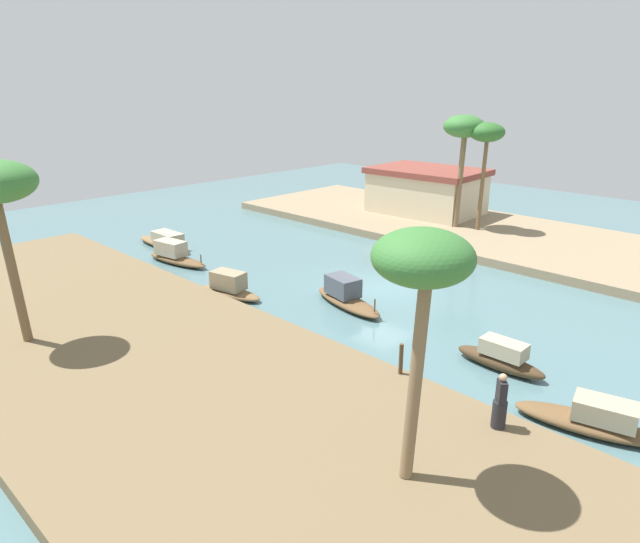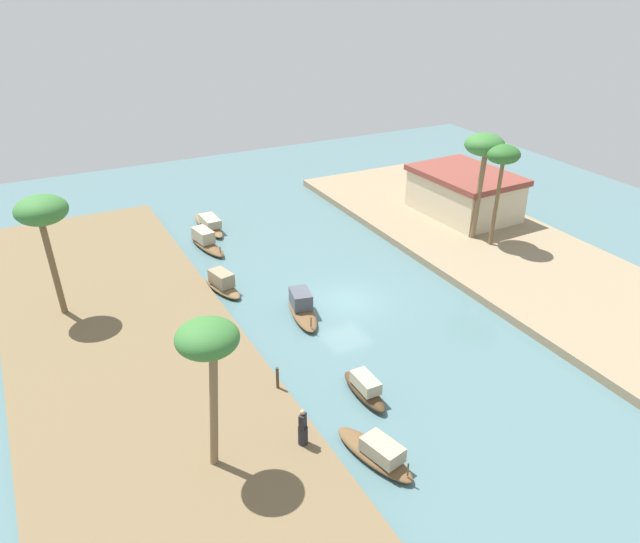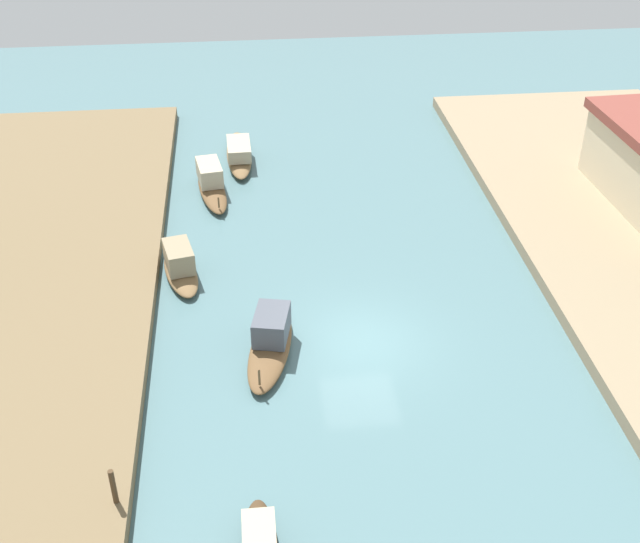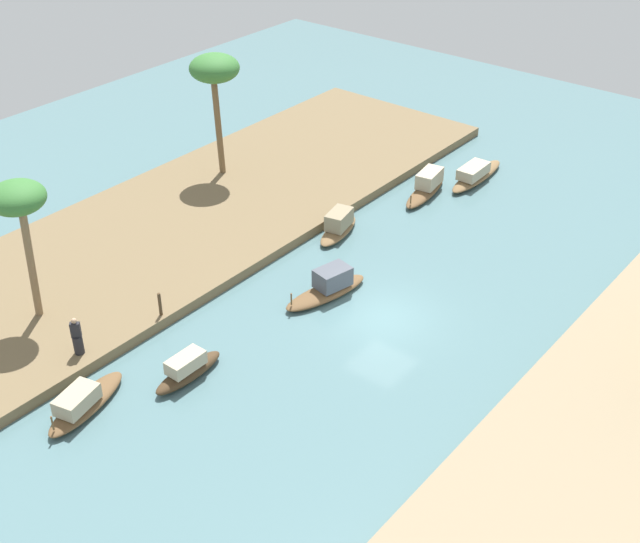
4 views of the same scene
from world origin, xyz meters
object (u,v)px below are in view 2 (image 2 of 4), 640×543
Objects in this scene: sampan_with_tall_canopy at (377,453)px; sampan_midstream at (302,307)px; sampan_open_hull at (206,241)px; mooring_post at (277,378)px; palm_tree_left_near at (42,213)px; sampan_with_red_awning at (222,284)px; sampan_downstream_large at (365,389)px; palm_tree_right_short at (503,157)px; person_on_near_bank at (303,430)px; palm_tree_right_tall at (484,148)px; sampan_foreground at (209,224)px; riverside_building at (464,193)px; palm_tree_left_far at (208,343)px.

sampan_with_tall_canopy is 0.93× the size of sampan_midstream.
sampan_open_hull is at bearing 165.61° from sampan_with_tall_canopy.
mooring_post is 14.79m from palm_tree_left_near.
mooring_post reaches higher than sampan_with_red_awning.
palm_tree_right_short is at bearing 121.97° from sampan_downstream_large.
sampan_with_tall_canopy is 0.61× the size of palm_tree_right_short.
sampan_downstream_large is 0.73× the size of sampan_midstream.
person_on_near_bank is at bearing 25.22° from palm_tree_left_near.
mooring_post is 21.85m from palm_tree_right_tall.
sampan_foreground is at bearing 128.15° from palm_tree_left_near.
palm_tree_right_short reaches higher than sampan_downstream_large.
palm_tree_right_short is (12.24, 15.75, 6.07)m from sampan_foreground.
riverside_building reaches higher than sampan_open_hull.
sampan_with_tall_canopy is 0.58× the size of palm_tree_right_tall.
sampan_with_tall_canopy is at bearing -4.85° from sampan_foreground.
sampan_with_red_awning is 0.70× the size of sampan_foreground.
palm_tree_right_short reaches higher than sampan_midstream.
person_on_near_bank is 27.52m from riverside_building.
palm_tree_right_tall is at bearing 73.20° from sampan_with_red_awning.
sampan_foreground is (-22.01, -0.07, -0.04)m from sampan_downstream_large.
mooring_post is (-3.77, 0.56, -0.13)m from person_on_near_bank.
sampan_midstream is 0.67× the size of palm_tree_left_near.
palm_tree_left_near is at bearing -107.91° from person_on_near_bank.
sampan_midstream is at bearing 155.22° from sampan_with_tall_canopy.
palm_tree_left_far is at bearing -125.64° from sampan_with_tall_canopy.
sampan_open_hull is 19.28m from riverside_building.
sampan_with_tall_canopy is 5.80m from mooring_post.
riverside_building is (-15.13, 17.52, 1.68)m from sampan_downstream_large.
sampan_downstream_large is 0.53× the size of palm_tree_left_far.
palm_tree_right_short reaches higher than riverside_building.
palm_tree_right_tall is 1.06× the size of palm_tree_right_short.
sampan_open_hull is 0.87× the size of sampan_foreground.
sampan_with_red_awning is 16.22m from sampan_with_tall_canopy.
palm_tree_left_far is at bearing 14.83° from palm_tree_left_near.
palm_tree_left_far is (1.37, -7.32, 5.38)m from sampan_downstream_large.
sampan_midstream is 7.38m from mooring_post.
sampan_downstream_large is 9.19m from palm_tree_left_far.
sampan_with_tall_canopy is at bearing -52.18° from palm_tree_right_short.
person_on_near_bank is 0.25× the size of palm_tree_left_near.
sampan_open_hull is at bearing 119.84° from palm_tree_left_near.
palm_tree_right_short is (-1.88, 15.02, 6.01)m from sampan_midstream.
palm_tree_right_short reaches higher than palm_tree_left_far.
sampan_with_tall_canopy is 0.67× the size of palm_tree_left_far.
sampan_with_red_awning is 2.15× the size of person_on_near_bank.
sampan_open_hull reaches higher than sampan_with_red_awning.
sampan_midstream is 0.56× the size of riverside_building.
riverside_building is (-18.81, 19.15, 1.73)m from sampan_with_tall_canopy.
palm_tree_right_short is at bearing 167.67° from person_on_near_bank.
sampan_downstream_large is at bearing -58.09° from palm_tree_right_short.
sampan_midstream is at bearing -69.50° from riverside_building.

